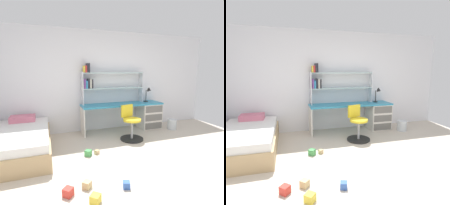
# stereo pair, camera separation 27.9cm
# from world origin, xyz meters

# --- Properties ---
(ground_plane) EXTENTS (6.06, 6.11, 0.02)m
(ground_plane) POSITION_xyz_m (0.00, 0.00, -0.01)
(ground_plane) COLOR beige
(room_shell) EXTENTS (6.06, 6.11, 2.53)m
(room_shell) POSITION_xyz_m (-1.28, 1.29, 1.26)
(room_shell) COLOR silver
(room_shell) RESTS_ON ground_plane
(desk) EXTENTS (2.11, 0.54, 0.71)m
(desk) POSITION_xyz_m (0.93, 2.26, 0.40)
(desk) COLOR teal
(desk) RESTS_ON ground_plane
(bookshelf_hutch) EXTENTS (1.61, 0.22, 1.01)m
(bookshelf_hutch) POSITION_xyz_m (-0.07, 2.41, 1.28)
(bookshelf_hutch) COLOR silver
(bookshelf_hutch) RESTS_ON desk
(desk_lamp) EXTENTS (0.20, 0.17, 0.38)m
(desk_lamp) POSITION_xyz_m (1.14, 2.29, 0.96)
(desk_lamp) COLOR black
(desk_lamp) RESTS_ON desk
(swivel_chair) EXTENTS (0.52, 0.52, 0.77)m
(swivel_chair) POSITION_xyz_m (0.30, 1.60, 0.30)
(swivel_chair) COLOR black
(swivel_chair) RESTS_ON ground_plane
(bed_platform) EXTENTS (1.07, 1.84, 0.57)m
(bed_platform) POSITION_xyz_m (-1.97, 1.63, 0.23)
(bed_platform) COLOR tan
(bed_platform) RESTS_ON ground_plane
(waste_bin) EXTENTS (0.24, 0.24, 0.26)m
(waste_bin) POSITION_xyz_m (1.64, 1.89, 0.13)
(waste_bin) COLOR silver
(waste_bin) RESTS_ON ground_plane
(toy_block_yellow_0) EXTENTS (0.15, 0.15, 0.11)m
(toy_block_yellow_0) POSITION_xyz_m (-0.99, -0.13, 0.05)
(toy_block_yellow_0) COLOR gold
(toy_block_yellow_0) RESTS_ON ground_plane
(toy_block_blue_1) EXTENTS (0.12, 0.12, 0.09)m
(toy_block_blue_1) POSITION_xyz_m (-0.53, 0.01, 0.05)
(toy_block_blue_1) COLOR #3860B7
(toy_block_blue_1) RESTS_ON ground_plane
(toy_block_green_2) EXTENTS (0.15, 0.15, 0.11)m
(toy_block_green_2) POSITION_xyz_m (-0.80, 1.11, 0.05)
(toy_block_green_2) COLOR #479E51
(toy_block_green_2) RESTS_ON ground_plane
(toy_block_red_3) EXTENTS (0.15, 0.15, 0.11)m
(toy_block_red_3) POSITION_xyz_m (-1.28, 0.11, 0.05)
(toy_block_red_3) COLOR red
(toy_block_red_3) RESTS_ON ground_plane
(toy_block_natural_4) EXTENTS (0.10, 0.10, 0.07)m
(toy_block_natural_4) POSITION_xyz_m (-0.63, 1.13, 0.04)
(toy_block_natural_4) COLOR tan
(toy_block_natural_4) RESTS_ON ground_plane
(toy_block_natural_5) EXTENTS (0.14, 0.14, 0.10)m
(toy_block_natural_5) POSITION_xyz_m (-1.02, 0.18, 0.05)
(toy_block_natural_5) COLOR tan
(toy_block_natural_5) RESTS_ON ground_plane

